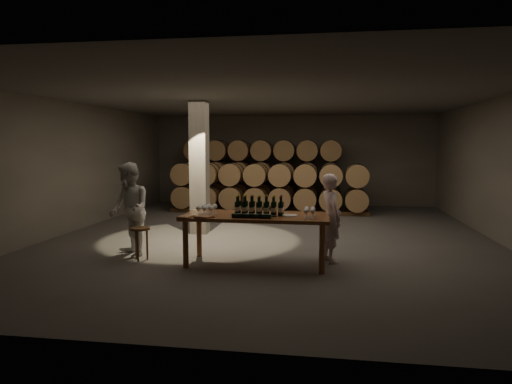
# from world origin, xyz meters

# --- Properties ---
(room) EXTENTS (12.00, 12.00, 12.00)m
(room) POSITION_xyz_m (-1.80, 0.20, 1.60)
(room) COLOR #504D4B
(room) RESTS_ON ground
(tasting_table) EXTENTS (2.60, 1.10, 0.90)m
(tasting_table) POSITION_xyz_m (0.00, -2.50, 0.80)
(tasting_table) COLOR brown
(tasting_table) RESTS_ON ground
(barrel_stack_back) EXTENTS (5.48, 0.95, 2.31)m
(barrel_stack_back) POSITION_xyz_m (-0.96, 5.20, 1.20)
(barrel_stack_back) COLOR #53381C
(barrel_stack_back) RESTS_ON ground
(barrel_stack_front) EXTENTS (6.26, 0.95, 1.57)m
(barrel_stack_front) POSITION_xyz_m (-0.57, 3.80, 0.83)
(barrel_stack_front) COLOR #53381C
(barrel_stack_front) RESTS_ON ground
(bottle_cluster) EXTENTS (0.87, 0.24, 0.35)m
(bottle_cluster) POSITION_xyz_m (0.05, -2.49, 1.03)
(bottle_cluster) COLOR black
(bottle_cluster) RESTS_ON tasting_table
(lying_bottles) EXTENTS (0.77, 0.08, 0.08)m
(lying_bottles) POSITION_xyz_m (-0.01, -2.87, 0.94)
(lying_bottles) COLOR black
(lying_bottles) RESTS_ON tasting_table
(glass_cluster_left) EXTENTS (0.30, 0.41, 0.17)m
(glass_cluster_left) POSITION_xyz_m (-0.89, -2.58, 1.02)
(glass_cluster_left) COLOR silver
(glass_cluster_left) RESTS_ON tasting_table
(glass_cluster_right) EXTENTS (0.19, 0.41, 0.17)m
(glass_cluster_right) POSITION_xyz_m (0.96, -2.64, 1.02)
(glass_cluster_right) COLOR silver
(glass_cluster_right) RESTS_ON tasting_table
(plate) EXTENTS (0.28, 0.28, 0.02)m
(plate) POSITION_xyz_m (0.60, -2.52, 0.91)
(plate) COLOR silver
(plate) RESTS_ON tasting_table
(notebook_near) EXTENTS (0.33, 0.30, 0.03)m
(notebook_near) POSITION_xyz_m (-0.85, -2.95, 0.92)
(notebook_near) COLOR #945935
(notebook_near) RESTS_ON tasting_table
(notebook_corner) EXTENTS (0.26, 0.31, 0.02)m
(notebook_corner) POSITION_xyz_m (-1.17, -2.94, 0.91)
(notebook_corner) COLOR #945935
(notebook_corner) RESTS_ON tasting_table
(pen) EXTENTS (0.13, 0.02, 0.01)m
(pen) POSITION_xyz_m (-0.71, -2.91, 0.91)
(pen) COLOR black
(pen) RESTS_ON tasting_table
(stool) EXTENTS (0.37, 0.37, 0.62)m
(stool) POSITION_xyz_m (-2.17, -2.55, 0.51)
(stool) COLOR #53381C
(stool) RESTS_ON ground
(person_man) EXTENTS (0.57, 0.69, 1.63)m
(person_man) POSITION_xyz_m (1.33, -2.12, 0.81)
(person_man) COLOR beige
(person_man) RESTS_ON ground
(person_woman) EXTENTS (1.10, 1.12, 1.82)m
(person_woman) POSITION_xyz_m (-2.50, -2.28, 0.91)
(person_woman) COLOR silver
(person_woman) RESTS_ON ground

